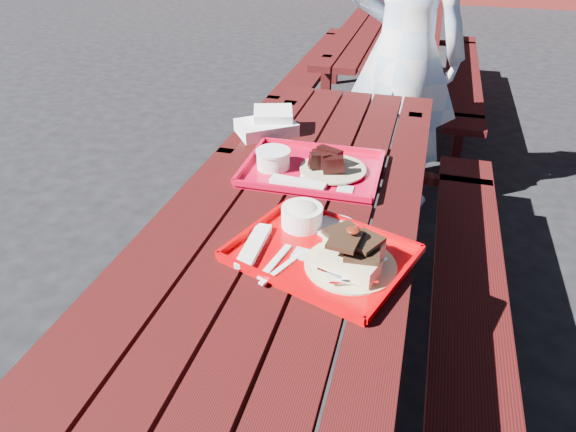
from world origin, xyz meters
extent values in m
plane|color=black|center=(0.00, 0.00, 0.00)|extent=(60.00, 60.00, 0.00)
cube|color=#380B0A|center=(-0.30, 0.00, 0.73)|extent=(0.14, 2.40, 0.04)
cube|color=#380B0A|center=(-0.15, 0.00, 0.73)|extent=(0.14, 2.40, 0.04)
cube|color=#380B0A|center=(0.00, 0.00, 0.73)|extent=(0.14, 2.40, 0.04)
cube|color=#380B0A|center=(0.15, 0.00, 0.73)|extent=(0.14, 2.40, 0.04)
cube|color=#380B0A|center=(0.30, 0.00, 0.73)|extent=(0.14, 2.40, 0.04)
cube|color=#380B0A|center=(-0.58, 0.00, 0.43)|extent=(0.25, 2.40, 0.04)
cube|color=#380B0A|center=(-0.58, 0.84, 0.21)|extent=(0.06, 0.06, 0.42)
cube|color=#380B0A|center=(0.58, 0.00, 0.43)|extent=(0.25, 2.40, 0.04)
cube|color=#380B0A|center=(0.58, 0.84, 0.21)|extent=(0.06, 0.06, 0.42)
cube|color=#380B0A|center=(-0.30, 0.96, 0.38)|extent=(0.06, 0.06, 0.75)
cube|color=#380B0A|center=(0.30, 0.96, 0.38)|extent=(0.06, 0.06, 0.75)
cube|color=#380B0A|center=(0.00, 0.96, 0.43)|extent=(1.40, 0.06, 0.04)
cube|color=#380B0A|center=(-0.30, 2.80, 0.73)|extent=(0.14, 2.40, 0.04)
cube|color=#380B0A|center=(-0.15, 2.80, 0.73)|extent=(0.14, 2.40, 0.04)
cube|color=#380B0A|center=(0.00, 2.80, 0.73)|extent=(0.14, 2.40, 0.04)
cube|color=#380B0A|center=(0.15, 2.80, 0.73)|extent=(0.14, 2.40, 0.04)
cube|color=#380B0A|center=(0.30, 2.80, 0.73)|extent=(0.14, 2.40, 0.04)
cube|color=#380B0A|center=(-0.58, 2.80, 0.43)|extent=(0.25, 2.40, 0.04)
cube|color=#380B0A|center=(-0.58, 1.96, 0.21)|extent=(0.06, 0.06, 0.42)
cube|color=#380B0A|center=(-0.58, 3.64, 0.21)|extent=(0.06, 0.06, 0.42)
cube|color=#380B0A|center=(0.58, 2.80, 0.43)|extent=(0.25, 2.40, 0.04)
cube|color=#380B0A|center=(0.58, 1.96, 0.21)|extent=(0.06, 0.06, 0.42)
cube|color=#380B0A|center=(0.58, 3.64, 0.21)|extent=(0.06, 0.06, 0.42)
cube|color=#380B0A|center=(-0.30, 1.84, 0.38)|extent=(0.06, 0.06, 0.75)
cube|color=#380B0A|center=(0.30, 1.84, 0.38)|extent=(0.06, 0.06, 0.75)
cube|color=#380B0A|center=(-0.30, 3.76, 0.38)|extent=(0.06, 0.06, 0.75)
cube|color=#380B0A|center=(0.30, 3.76, 0.38)|extent=(0.06, 0.06, 0.75)
cube|color=#380B0A|center=(0.00, 1.84, 0.43)|extent=(1.40, 0.06, 0.04)
cube|color=#380B0A|center=(0.00, 3.76, 0.43)|extent=(1.40, 0.06, 0.04)
cube|color=#C50004|center=(0.12, -0.23, 0.76)|extent=(0.55, 0.48, 0.01)
cube|color=#C50004|center=(0.17, -0.06, 0.77)|extent=(0.43, 0.16, 0.02)
cube|color=#C50004|center=(0.06, -0.40, 0.77)|extent=(0.43, 0.16, 0.02)
cube|color=#C50004|center=(0.33, -0.30, 0.77)|extent=(0.13, 0.34, 0.02)
cube|color=#C50004|center=(-0.10, -0.15, 0.77)|extent=(0.13, 0.34, 0.02)
cylinder|color=beige|center=(0.21, -0.26, 0.77)|extent=(0.25, 0.25, 0.01)
cube|color=beige|center=(0.21, -0.30, 0.80)|extent=(0.17, 0.12, 0.05)
cube|color=beige|center=(0.21, -0.22, 0.80)|extent=(0.17, 0.12, 0.05)
ellipsoid|color=#56170B|center=(0.21, -0.26, 0.89)|extent=(0.04, 0.04, 0.01)
cylinder|color=white|center=(0.03, -0.10, 0.79)|extent=(0.12, 0.12, 0.06)
ellipsoid|color=beige|center=(0.03, -0.10, 0.81)|extent=(0.11, 0.11, 0.05)
cylinder|color=silver|center=(0.13, -0.09, 0.77)|extent=(0.13, 0.13, 0.01)
cube|color=white|center=(-0.07, -0.25, 0.77)|extent=(0.05, 0.21, 0.02)
cube|color=white|center=(0.00, -0.30, 0.77)|extent=(0.05, 0.17, 0.01)
cube|color=white|center=(0.03, -0.32, 0.77)|extent=(0.08, 0.17, 0.01)
cube|color=silver|center=(0.07, -0.24, 0.76)|extent=(0.06, 0.06, 0.00)
cube|color=red|center=(-0.03, 0.27, 0.76)|extent=(0.48, 0.38, 0.01)
cube|color=red|center=(-0.03, 0.45, 0.77)|extent=(0.48, 0.02, 0.02)
cube|color=red|center=(-0.02, 0.08, 0.77)|extent=(0.48, 0.02, 0.02)
cube|color=red|center=(0.21, 0.27, 0.77)|extent=(0.02, 0.37, 0.02)
cube|color=red|center=(-0.26, 0.27, 0.77)|extent=(0.02, 0.37, 0.02)
cube|color=silver|center=(0.03, 0.27, 0.77)|extent=(0.16, 0.16, 0.01)
cylinder|color=tan|center=(0.05, 0.27, 0.77)|extent=(0.24, 0.24, 0.01)
cylinder|color=silver|center=(-0.17, 0.24, 0.79)|extent=(0.12, 0.12, 0.06)
cylinder|color=white|center=(-0.17, 0.24, 0.83)|extent=(0.13, 0.13, 0.01)
cube|color=white|center=(-0.05, 0.14, 0.77)|extent=(0.20, 0.07, 0.02)
cube|color=silver|center=(0.12, 0.15, 0.77)|extent=(0.05, 0.04, 0.00)
cube|color=white|center=(-0.29, 0.57, 0.78)|extent=(0.29, 0.28, 0.05)
cube|color=white|center=(-0.27, 0.60, 0.82)|extent=(0.19, 0.17, 0.04)
imported|color=silver|center=(0.19, 1.49, 0.89)|extent=(0.72, 0.55, 1.78)
camera|label=1|loc=(0.34, -1.36, 1.61)|focal=32.00mm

